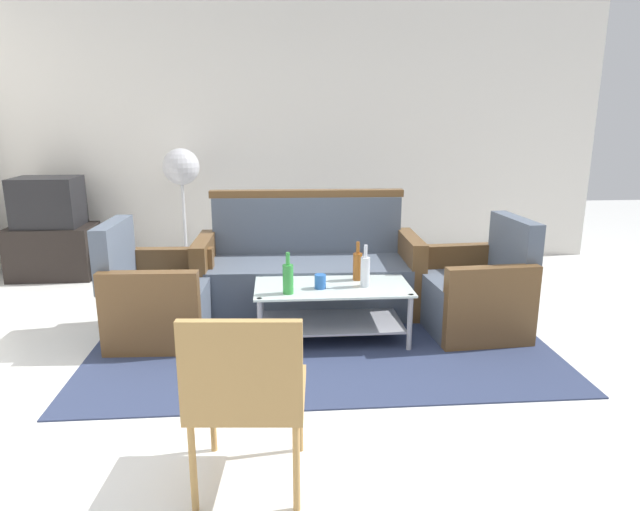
# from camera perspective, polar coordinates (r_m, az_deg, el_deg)

# --- Properties ---
(ground_plane) EXTENTS (14.00, 14.00, 0.00)m
(ground_plane) POSITION_cam_1_polar(r_m,az_deg,el_deg) (3.41, 0.49, -13.48)
(ground_plane) COLOR white
(wall_back) EXTENTS (6.52, 0.12, 2.80)m
(wall_back) POSITION_cam_1_polar(r_m,az_deg,el_deg) (6.07, -2.05, 12.56)
(wall_back) COLOR silver
(wall_back) RESTS_ON ground
(rug) EXTENTS (3.18, 2.05, 0.01)m
(rug) POSITION_cam_1_polar(r_m,az_deg,el_deg) (4.09, -0.02, -8.43)
(rug) COLOR #2D3856
(rug) RESTS_ON ground
(couch) EXTENTS (1.82, 0.79, 0.96)m
(couch) POSITION_cam_1_polar(r_m,az_deg,el_deg) (4.58, -1.22, -1.80)
(couch) COLOR #4C5666
(couch) RESTS_ON rug
(armchair_left) EXTENTS (0.73, 0.79, 0.85)m
(armchair_left) POSITION_cam_1_polar(r_m,az_deg,el_deg) (4.19, -16.47, -4.38)
(armchair_left) COLOR #4C5666
(armchair_left) RESTS_ON rug
(armchair_right) EXTENTS (0.74, 0.80, 0.85)m
(armchair_right) POSITION_cam_1_polar(r_m,az_deg,el_deg) (4.30, 15.77, -3.83)
(armchair_right) COLOR #4C5666
(armchair_right) RESTS_ON rug
(coffee_table) EXTENTS (1.10, 0.60, 0.40)m
(coffee_table) POSITION_cam_1_polar(r_m,az_deg,el_deg) (3.99, 1.24, -4.93)
(coffee_table) COLOR silver
(coffee_table) RESTS_ON rug
(bottle_brown) EXTENTS (0.07, 0.07, 0.29)m
(bottle_brown) POSITION_cam_1_polar(r_m,az_deg,el_deg) (4.05, 3.90, -1.04)
(bottle_brown) COLOR brown
(bottle_brown) RESTS_ON coffee_table
(bottle_clear) EXTENTS (0.07, 0.07, 0.30)m
(bottle_clear) POSITION_cam_1_polar(r_m,az_deg,el_deg) (3.89, 4.69, -1.58)
(bottle_clear) COLOR silver
(bottle_clear) RESTS_ON coffee_table
(bottle_green) EXTENTS (0.07, 0.07, 0.29)m
(bottle_green) POSITION_cam_1_polar(r_m,az_deg,el_deg) (3.73, -3.32, -2.34)
(bottle_green) COLOR #2D8C38
(bottle_green) RESTS_ON coffee_table
(cup) EXTENTS (0.08, 0.08, 0.10)m
(cup) POSITION_cam_1_polar(r_m,az_deg,el_deg) (3.85, 0.02, -2.69)
(cup) COLOR #2659A5
(cup) RESTS_ON coffee_table
(tv_stand) EXTENTS (0.80, 0.50, 0.52)m
(tv_stand) POSITION_cam_1_polar(r_m,az_deg,el_deg) (6.13, -25.75, 0.38)
(tv_stand) COLOR black
(tv_stand) RESTS_ON ground
(television) EXTENTS (0.60, 0.45, 0.48)m
(television) POSITION_cam_1_polar(r_m,az_deg,el_deg) (6.04, -26.25, 4.99)
(television) COLOR black
(television) RESTS_ON tv_stand
(pedestal_fan) EXTENTS (0.36, 0.36, 1.27)m
(pedestal_fan) POSITION_cam_1_polar(r_m,az_deg,el_deg) (5.71, -14.09, 8.13)
(pedestal_fan) COLOR #2D2D33
(pedestal_fan) RESTS_ON ground
(wicker_chair) EXTENTS (0.52, 0.52, 0.84)m
(wicker_chair) POSITION_cam_1_polar(r_m,az_deg,el_deg) (2.37, -7.63, -13.36)
(wicker_chair) COLOR #AD844C
(wicker_chair) RESTS_ON ground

